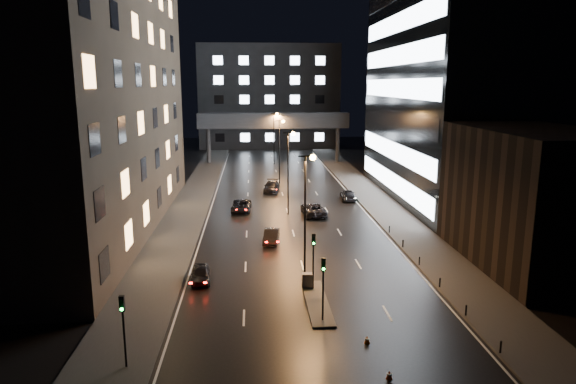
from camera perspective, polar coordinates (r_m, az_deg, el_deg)
The scene contains 26 objects.
ground at distance 74.53m, azimuth -0.63°, elevation -0.21°, with size 160.00×160.00×0.00m, color black.
sidewalk_left at distance 70.00m, azimuth -10.65°, elevation -1.16°, with size 5.00×110.00×0.15m, color #383533.
sidewalk_right at distance 71.50m, azimuth 9.66°, elevation -0.85°, with size 5.00×110.00×0.15m, color #383533.
building_left at distance 59.74m, azimuth -22.59°, elevation 15.18°, with size 15.00×48.00×40.00m, color #2D2319.
building_right_low at distance 49.23m, azimuth 25.62°, elevation -0.63°, with size 10.00×18.00×12.00m, color black.
building_right_glass at distance 74.99m, azimuth 19.83°, elevation 16.47°, with size 20.00×36.00×45.00m, color black.
building_far at distance 130.84m, azimuth -2.16°, elevation 10.55°, with size 34.00×14.00×25.00m, color #333335.
skybridge at distance 103.08m, azimuth -1.63°, elevation 7.86°, with size 30.00×3.00×10.00m.
median_island at distance 38.37m, azimuth 3.24°, elevation -12.14°, with size 1.60×8.00×0.15m, color #383533.
traffic_signal_near at distance 39.57m, azimuth 2.84°, elevation -6.68°, with size 0.28×0.34×4.40m.
traffic_signal_far at distance 34.45m, azimuth 3.93°, elevation -9.59°, with size 0.28×0.34×4.40m.
traffic_signal_corner at distance 30.50m, azimuth -17.85°, elevation -13.45°, with size 0.28×0.34×4.40m.
bollard_row at distance 44.51m, azimuth 15.40°, elevation -8.56°, with size 0.12×25.12×0.90m.
streetlight_near at distance 41.99m, azimuth 2.14°, elevation -0.74°, with size 1.45×0.50×10.15m.
streetlight_mid_a at distance 61.58m, azimuth 0.17°, elevation 3.35°, with size 1.45×0.50×10.15m.
streetlight_mid_b at distance 81.37m, azimuth -0.86°, elevation 5.46°, with size 1.45×0.50×10.15m.
streetlight_far at distance 101.25m, azimuth -1.48°, elevation 6.74°, with size 1.45×0.50×10.15m.
car_away_a at distance 42.59m, azimuth -9.68°, elevation -8.96°, with size 1.52×3.78×1.29m, color black.
car_away_b at distance 51.87m, azimuth -1.86°, elevation -4.92°, with size 1.41×4.04×1.33m, color black.
car_away_c at distance 64.49m, azimuth -5.21°, elevation -1.55°, with size 2.34×5.07×1.41m, color black.
car_away_d at distance 76.02m, azimuth -1.83°, elevation 0.61°, with size 2.12×5.22×1.51m, color black.
car_toward_a at distance 62.41m, azimuth 2.84°, elevation -1.92°, with size 2.52×5.47×1.52m, color black.
car_toward_b at distance 71.02m, azimuth 6.68°, elevation -0.34°, with size 1.92×4.72×1.37m, color black.
utility_cabinet at distance 40.56m, azimuth 2.20°, elevation -9.78°, with size 0.83×0.56×1.13m, color #4B4B4D.
cone_a at distance 30.07m, azimuth 11.19°, elevation -19.29°, with size 0.37×0.37×0.49m, color #EA470C.
cone_b at distance 33.30m, azimuth 8.78°, elevation -15.89°, with size 0.38×0.38×0.51m, color #DE5B0B.
Camera 1 is at (-4.24, -32.73, 15.74)m, focal length 32.00 mm.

